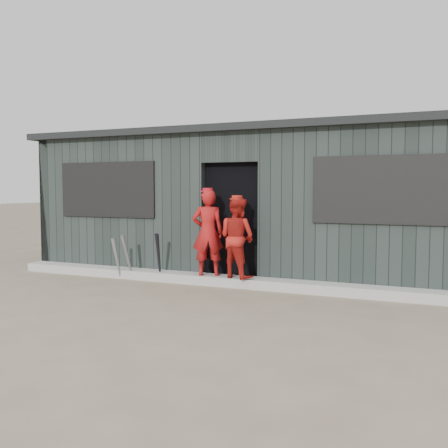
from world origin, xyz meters
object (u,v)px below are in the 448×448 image
at_px(player_red_left, 208,233).
at_px(player_red_right, 237,237).
at_px(bat_left, 117,259).
at_px(bat_mid, 128,257).
at_px(player_grey_back, 249,246).
at_px(bat_right, 159,257).
at_px(dugout, 259,203).

height_order(player_red_left, player_red_right, player_red_left).
relative_size(bat_left, player_red_left, 0.52).
relative_size(bat_mid, player_red_right, 0.62).
relative_size(bat_mid, player_grey_back, 0.68).
bearing_deg(player_grey_back, player_red_right, 83.85).
xyz_separation_m(bat_right, player_red_left, (0.89, 0.07, 0.44)).
distance_m(bat_left, player_grey_back, 2.28).
xyz_separation_m(bat_mid, player_red_right, (1.96, 0.16, 0.40)).
distance_m(bat_right, player_red_right, 1.46).
height_order(bat_mid, player_red_right, player_red_right).
distance_m(player_red_left, player_red_right, 0.52).
distance_m(bat_right, player_grey_back, 1.54).
bearing_deg(player_red_right, player_red_left, 18.90).
height_order(bat_left, dugout, dugout).
bearing_deg(dugout, bat_mid, -132.38).
bearing_deg(player_red_right, bat_left, 25.71).
bearing_deg(player_red_right, bat_right, 22.51).
height_order(bat_mid, player_grey_back, player_grey_back).
bearing_deg(player_red_left, bat_mid, -16.23).
bearing_deg(bat_left, bat_right, 11.46).
xyz_separation_m(bat_left, player_red_left, (1.63, 0.22, 0.49)).
bearing_deg(bat_left, bat_mid, 12.95).
height_order(player_red_left, dugout, dugout).
relative_size(player_red_right, dugout, 0.16).
height_order(player_red_right, dugout, dugout).
bearing_deg(bat_left, player_grey_back, 21.38).
relative_size(player_red_left, dugout, 0.17).
bearing_deg(bat_right, player_red_left, 4.41).
xyz_separation_m(bat_right, player_red_right, (1.41, 0.06, 0.38)).
bearing_deg(bat_right, player_grey_back, 26.27).
xyz_separation_m(player_red_right, player_grey_back, (-0.03, 0.62, -0.21)).
bearing_deg(bat_left, player_red_right, 5.52).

